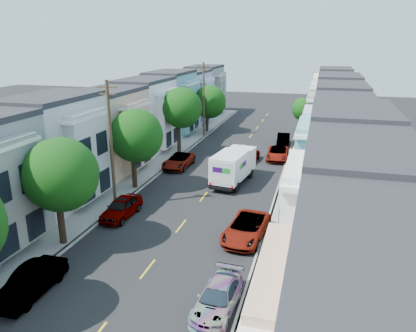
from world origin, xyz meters
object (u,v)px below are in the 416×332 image
tree_far_r (303,110)px  fedex_truck (233,165)px  parked_left_b (31,282)px  parked_left_c (121,208)px  tree_d (181,108)px  parked_right_c (278,153)px  parked_left_d (179,161)px  utility_pole_far (204,100)px  utility_pole_near (111,145)px  parked_right_a (218,298)px  tree_b (60,175)px  parked_right_b (246,229)px  lead_sedan (250,156)px  tree_e (209,102)px  parked_right_d (283,140)px  tree_c (135,136)px

tree_far_r → fedex_truck: size_ratio=0.87×
fedex_truck → parked_left_b: size_ratio=1.44×
tree_far_r → parked_left_c: (-11.79, -30.10, -3.22)m
tree_d → parked_right_c: (11.20, 0.77, -4.81)m
parked_left_d → utility_pole_far: bearing=95.9°
utility_pole_near → utility_pole_far: size_ratio=1.00×
tree_d → parked_right_c: tree_d is taller
parked_left_c → parked_right_a: size_ratio=1.06×
utility_pole_far → parked_left_b: (1.40, -37.93, -4.41)m
tree_b → parked_left_c: tree_b is taller
tree_d → parked_right_b: bearing=-59.6°
parked_left_c → parked_right_a: 13.22m
parked_left_d → tree_d: bearing=106.0°
tree_d → lead_sedan: size_ratio=1.99×
tree_e → parked_right_b: 33.55m
parked_right_d → parked_left_d: bearing=-131.1°
parked_right_c → parked_right_d: size_ratio=1.16×
tree_e → utility_pole_near: bearing=-90.0°
utility_pole_near → lead_sedan: bearing=62.0°
tree_far_r → fedex_truck: (-5.20, -20.24, -2.25)m
tree_c → parked_right_b: bearing=-31.8°
tree_far_r → parked_right_a: tree_far_r is taller
tree_c → parked_left_c: bearing=-76.8°
utility_pole_near → parked_left_c: utility_pole_near is taller
tree_e → lead_sedan: (8.36, -13.10, -3.81)m
tree_d → tree_far_r: 17.89m
tree_c → lead_sedan: 14.76m
tree_e → lead_sedan: bearing=-57.4°
tree_c → parked_right_a: 19.08m
utility_pole_far → parked_right_d: (11.20, -1.98, -4.42)m
utility_pole_far → tree_d: bearing=-90.0°
parked_right_a → parked_right_c: (0.00, 27.77, 0.04)m
utility_pole_near → tree_e: bearing=90.0°
fedex_truck → lead_sedan: fedex_truck is taller
parked_left_b → tree_d: bearing=92.3°
tree_e → utility_pole_near: utility_pole_near is taller
parked_left_c → parked_left_d: 13.11m
parked_right_b → parked_right_c: (0.00, 19.86, -0.04)m
fedex_truck → parked_right_a: bearing=-72.5°
tree_b → utility_pole_far: utility_pole_far is taller
tree_d → fedex_truck: size_ratio=1.23×
parked_right_b → parked_right_d: 26.63m
utility_pole_near → parked_right_b: utility_pole_near is taller
parked_left_d → lead_sedan: bearing=31.7°
tree_far_r → parked_left_c: 32.49m
parked_left_c → parked_left_b: bearing=-88.2°
tree_c → tree_e: tree_c is taller
lead_sedan → parked_left_c: (-6.96, -17.34, 0.12)m
parked_right_b → utility_pole_far: bearing=116.8°
tree_e → parked_left_d: 17.78m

